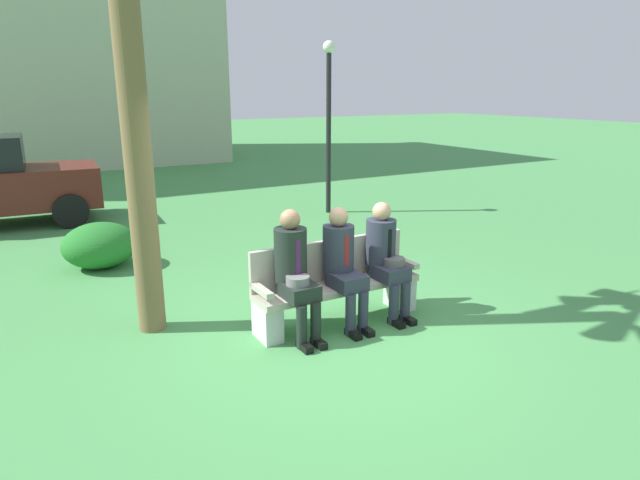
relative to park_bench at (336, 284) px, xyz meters
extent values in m
plane|color=#458D4B|center=(-0.17, -0.35, -0.42)|extent=(80.00, 80.00, 0.00)
cube|color=#B7AD9E|center=(0.00, -0.06, -0.01)|extent=(1.92, 0.44, 0.07)
cube|color=#B7AD9E|center=(0.00, 0.13, 0.25)|extent=(1.92, 0.06, 0.45)
cube|color=#B7AD9E|center=(-0.92, -0.06, 0.13)|extent=(0.08, 0.44, 0.06)
cube|color=#B7AD9E|center=(0.92, -0.06, 0.13)|extent=(0.08, 0.44, 0.06)
cube|color=silver|center=(-0.86, -0.06, -0.23)|extent=(0.20, 0.37, 0.38)
cube|color=silver|center=(0.86, -0.06, -0.23)|extent=(0.20, 0.37, 0.38)
cube|color=#1E2823|center=(-0.57, -0.23, 0.11)|extent=(0.32, 0.38, 0.16)
cylinder|color=#1E2823|center=(-0.65, -0.42, -0.20)|extent=(0.11, 0.11, 0.45)
cylinder|color=#1E2823|center=(-0.49, -0.42, -0.20)|extent=(0.11, 0.11, 0.45)
cube|color=black|center=(-0.65, -0.48, -0.39)|extent=(0.09, 0.22, 0.07)
cube|color=black|center=(-0.49, -0.48, -0.39)|extent=(0.09, 0.22, 0.07)
cylinder|color=#1E2823|center=(-0.57, -0.04, 0.44)|extent=(0.34, 0.34, 0.56)
cube|color=#4C1951|center=(-0.57, -0.20, 0.46)|extent=(0.05, 0.01, 0.36)
sphere|color=#9E7556|center=(-0.57, -0.04, 0.81)|extent=(0.21, 0.21, 0.21)
cylinder|color=slate|center=(-0.60, -0.25, 0.23)|extent=(0.24, 0.24, 0.09)
cube|color=#2D3342|center=(0.01, -0.23, 0.11)|extent=(0.32, 0.38, 0.16)
cylinder|color=#2D3342|center=(-0.07, -0.42, -0.20)|extent=(0.11, 0.11, 0.45)
cylinder|color=#2D3342|center=(0.09, -0.42, -0.20)|extent=(0.11, 0.11, 0.45)
cube|color=black|center=(-0.07, -0.48, -0.39)|extent=(0.09, 0.22, 0.07)
cube|color=black|center=(0.09, -0.48, -0.39)|extent=(0.09, 0.22, 0.07)
cylinder|color=#2D3342|center=(0.01, -0.04, 0.42)|extent=(0.34, 0.34, 0.52)
cube|color=maroon|center=(0.01, -0.20, 0.44)|extent=(0.05, 0.01, 0.33)
sphere|color=tan|center=(0.01, -0.04, 0.77)|extent=(0.21, 0.21, 0.21)
cube|color=#2D3342|center=(0.57, -0.23, 0.11)|extent=(0.32, 0.38, 0.16)
cylinder|color=#2D3342|center=(0.49, -0.42, -0.20)|extent=(0.11, 0.11, 0.45)
cylinder|color=#2D3342|center=(0.65, -0.42, -0.20)|extent=(0.11, 0.11, 0.45)
cube|color=black|center=(0.49, -0.48, -0.39)|extent=(0.09, 0.22, 0.07)
cube|color=black|center=(0.65, -0.48, -0.39)|extent=(0.09, 0.22, 0.07)
cylinder|color=#2D3342|center=(0.57, -0.04, 0.42)|extent=(0.34, 0.34, 0.52)
cube|color=black|center=(0.57, -0.20, 0.44)|extent=(0.05, 0.01, 0.33)
sphere|color=tan|center=(0.57, -0.04, 0.77)|extent=(0.21, 0.21, 0.21)
cylinder|color=#535353|center=(0.61, -0.25, 0.23)|extent=(0.24, 0.24, 0.09)
cylinder|color=brown|center=(-1.83, 0.81, 2.06)|extent=(0.28, 0.28, 4.97)
ellipsoid|color=#247529|center=(-1.95, 3.32, -0.09)|extent=(1.05, 0.96, 0.66)
cylinder|color=black|center=(-1.94, 7.60, -0.10)|extent=(0.65, 0.18, 0.64)
cylinder|color=black|center=(-2.04, 6.05, -0.10)|extent=(0.65, 0.18, 0.64)
cylinder|color=black|center=(2.79, 4.80, 1.17)|extent=(0.10, 0.10, 3.18)
sphere|color=white|center=(2.79, 4.80, 2.88)|extent=(0.24, 0.24, 0.24)
camera|label=1|loc=(-3.00, -4.82, 2.09)|focal=30.60mm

